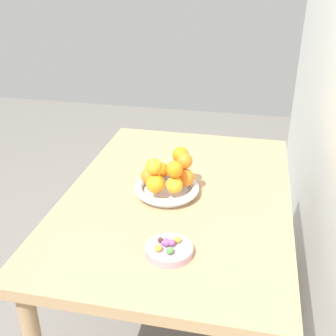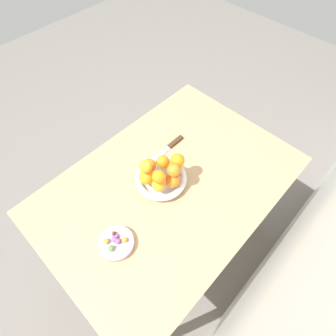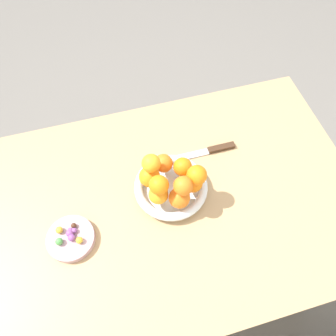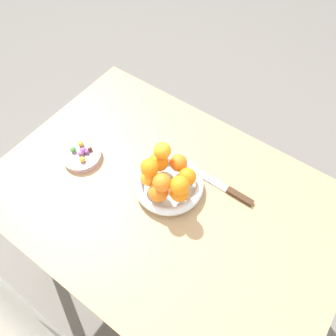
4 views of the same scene
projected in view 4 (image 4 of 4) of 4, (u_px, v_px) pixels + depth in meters
The scene contains 23 objects.
ground_plane at pixel (167, 268), 1.65m from camera, with size 6.00×6.00×0.00m, color slate.
dining_table at pixel (167, 211), 1.10m from camera, with size 1.10×0.76×0.74m.
fruit_bowl at pixel (169, 185), 1.03m from camera, with size 0.22×0.22×0.04m.
candy_dish at pixel (82, 155), 1.11m from camera, with size 0.13×0.13×0.02m, color #B28C99.
orange_0 at pixel (150, 177), 0.99m from camera, with size 0.06×0.06×0.06m, color orange.
orange_1 at pixel (158, 192), 0.96m from camera, with size 0.06×0.06×0.06m, color orange.
orange_2 at pixel (180, 192), 0.96m from camera, with size 0.06×0.06×0.06m, color orange.
orange_3 at pixel (187, 177), 0.99m from camera, with size 0.06×0.06×0.06m, color orange.
orange_4 at pixel (178, 163), 1.02m from camera, with size 0.06×0.06×0.06m, color orange.
orange_5 at pixel (159, 162), 1.02m from camera, with size 0.06×0.06×0.06m, color orange.
orange_6 at pixel (180, 185), 0.91m from camera, with size 0.06×0.06×0.06m, color orange.
orange_7 at pixel (162, 151), 0.97m from camera, with size 0.05×0.05×0.05m, color orange.
orange_8 at pixel (150, 168), 0.95m from camera, with size 0.05×0.05×0.05m, color orange.
orange_9 at pixel (161, 182), 0.91m from camera, with size 0.05×0.05×0.05m, color orange.
candy_ball_0 at pixel (85, 150), 1.10m from camera, with size 0.02×0.02×0.02m, color #8C4C99.
candy_ball_1 at pixel (73, 149), 1.10m from camera, with size 0.02×0.02×0.02m, color #4C9947.
candy_ball_2 at pixel (81, 144), 1.11m from camera, with size 0.02×0.02×0.02m, color gold.
candy_ball_3 at pixel (87, 152), 1.09m from camera, with size 0.02×0.02×0.02m, color #8C4C99.
candy_ball_4 at pixel (83, 151), 1.09m from camera, with size 0.02×0.02×0.02m, color #8C4C99.
candy_ball_5 at pixel (81, 154), 1.09m from camera, with size 0.02×0.02×0.02m, color #8C4C99.
candy_ball_6 at pixel (90, 149), 1.10m from camera, with size 0.01×0.01×0.01m, color #472819.
candy_ball_7 at pixel (82, 159), 1.07m from camera, with size 0.02×0.02×0.02m, color gold.
knife at pixel (223, 187), 1.05m from camera, with size 0.26×0.02×0.01m.
Camera 4 is at (-0.29, 0.39, 1.65)m, focal length 35.00 mm.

